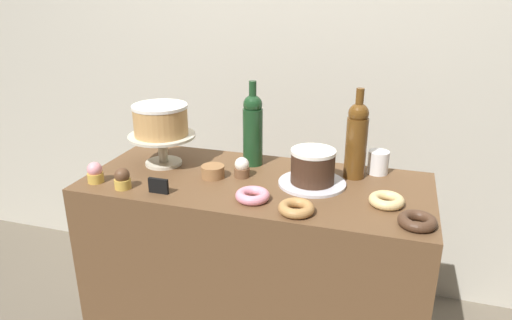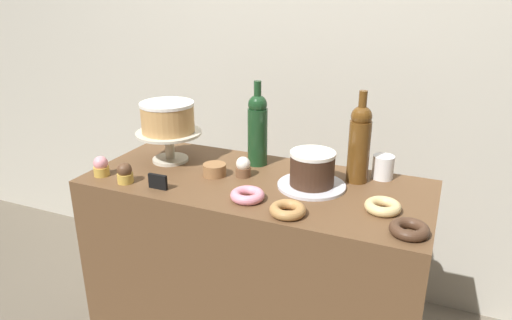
% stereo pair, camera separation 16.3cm
% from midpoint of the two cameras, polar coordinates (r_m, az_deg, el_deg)
% --- Properties ---
extents(back_wall, '(6.00, 0.05, 2.60)m').
position_cam_midpoint_polar(back_wall, '(2.35, 10.46, 13.86)').
color(back_wall, '#BCB7A8').
rests_on(back_wall, ground_plane).
extents(display_counter, '(1.22, 0.53, 0.91)m').
position_cam_midpoint_polar(display_counter, '(1.89, 2.56, -15.38)').
color(display_counter, brown).
rests_on(display_counter, ground_plane).
extents(cake_stand_pedestal, '(0.25, 0.25, 0.12)m').
position_cam_midpoint_polar(cake_stand_pedestal, '(1.84, -8.05, 2.28)').
color(cake_stand_pedestal, beige).
rests_on(cake_stand_pedestal, display_counter).
extents(white_layer_cake, '(0.21, 0.21, 0.12)m').
position_cam_midpoint_polar(white_layer_cake, '(1.81, -8.20, 5.15)').
color(white_layer_cake, tan).
rests_on(white_layer_cake, cake_stand_pedestal).
extents(silver_serving_platter, '(0.24, 0.24, 0.01)m').
position_cam_midpoint_polar(silver_serving_platter, '(1.64, 9.63, -3.14)').
color(silver_serving_platter, silver).
rests_on(silver_serving_platter, display_counter).
extents(chocolate_round_cake, '(0.15, 0.15, 0.12)m').
position_cam_midpoint_polar(chocolate_round_cake, '(1.61, 9.76, -1.05)').
color(chocolate_round_cake, '#3D2619').
rests_on(chocolate_round_cake, silver_serving_platter).
extents(wine_bottle_amber, '(0.08, 0.08, 0.33)m').
position_cam_midpoint_polar(wine_bottle_amber, '(1.67, 15.25, 2.03)').
color(wine_bottle_amber, '#5B3814').
rests_on(wine_bottle_amber, display_counter).
extents(wine_bottle_green, '(0.08, 0.08, 0.33)m').
position_cam_midpoint_polar(wine_bottle_green, '(1.77, 2.83, 3.82)').
color(wine_bottle_green, '#193D1E').
rests_on(wine_bottle_green, display_counter).
extents(cupcake_chocolate, '(0.06, 0.06, 0.07)m').
position_cam_midpoint_polar(cupcake_chocolate, '(1.68, -13.04, -1.66)').
color(cupcake_chocolate, gold).
rests_on(cupcake_chocolate, display_counter).
extents(cupcake_vanilla, '(0.06, 0.06, 0.07)m').
position_cam_midpoint_polar(cupcake_vanilla, '(1.69, 1.19, -0.94)').
color(cupcake_vanilla, brown).
rests_on(cupcake_vanilla, display_counter).
extents(cupcake_strawberry, '(0.06, 0.06, 0.07)m').
position_cam_midpoint_polar(cupcake_strawberry, '(1.76, -15.88, -0.82)').
color(cupcake_strawberry, gold).
rests_on(cupcake_strawberry, display_counter).
extents(donut_glazed, '(0.11, 0.11, 0.03)m').
position_cam_midpoint_polar(donut_glazed, '(1.52, 18.21, -5.47)').
color(donut_glazed, '#E0C17F').
rests_on(donut_glazed, display_counter).
extents(donut_pink, '(0.11, 0.11, 0.03)m').
position_cam_midpoint_polar(donut_pink, '(1.52, 2.04, -4.39)').
color(donut_pink, pink).
rests_on(donut_pink, display_counter).
extents(donut_chocolate, '(0.11, 0.11, 0.03)m').
position_cam_midpoint_polar(donut_chocolate, '(1.41, 21.40, -7.95)').
color(donut_chocolate, '#472D1E').
rests_on(donut_chocolate, display_counter).
extents(donut_maple, '(0.11, 0.11, 0.03)m').
position_cam_midpoint_polar(donut_maple, '(1.43, 7.17, -6.13)').
color(donut_maple, '#B27F47').
rests_on(donut_maple, display_counter).
extents(cookie_stack, '(0.08, 0.08, 0.04)m').
position_cam_midpoint_polar(cookie_stack, '(1.70, -2.34, -1.25)').
color(cookie_stack, olive).
rests_on(cookie_stack, display_counter).
extents(price_sign_chalkboard, '(0.07, 0.01, 0.05)m').
position_cam_midpoint_polar(price_sign_chalkboard, '(1.61, -9.06, -2.68)').
color(price_sign_chalkboard, black).
rests_on(price_sign_chalkboard, display_counter).
extents(coffee_cup_ceramic, '(0.08, 0.08, 0.08)m').
position_cam_midpoint_polar(coffee_cup_ceramic, '(1.76, 17.83, -0.88)').
color(coffee_cup_ceramic, white).
rests_on(coffee_cup_ceramic, display_counter).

